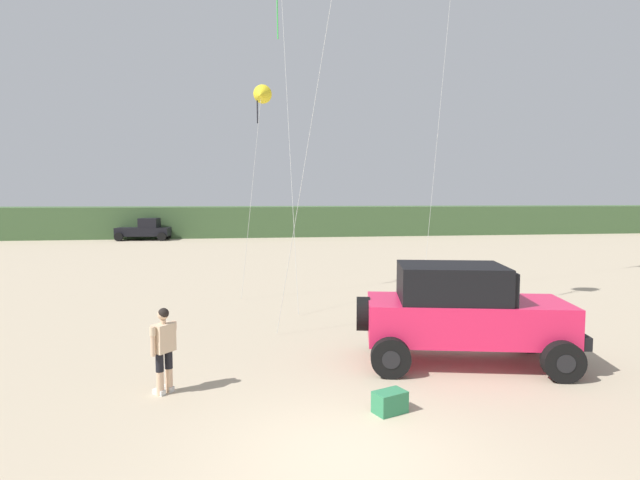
% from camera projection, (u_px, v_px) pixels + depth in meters
% --- Properties ---
extents(ground_plane, '(220.00, 220.00, 0.00)m').
position_uv_depth(ground_plane, '(348.00, 456.00, 7.40)').
color(ground_plane, tan).
extents(dune_ridge, '(90.00, 7.96, 2.92)m').
position_uv_depth(dune_ridge, '(304.00, 220.00, 52.84)').
color(dune_ridge, '#426038').
rests_on(dune_ridge, ground_plane).
extents(jeep, '(5.02, 3.28, 2.26)m').
position_uv_depth(jeep, '(463.00, 311.00, 11.45)').
color(jeep, '#EA2151').
rests_on(jeep, ground_plane).
extents(person_watching, '(0.46, 0.50, 1.67)m').
position_uv_depth(person_watching, '(164.00, 346.00, 9.71)').
color(person_watching, '#DBB28E').
rests_on(person_watching, ground_plane).
extents(cooler_box, '(0.65, 0.54, 0.38)m').
position_uv_depth(cooler_box, '(390.00, 402.00, 8.88)').
color(cooler_box, '#2D7F51').
rests_on(cooler_box, ground_plane).
extents(distant_pickup, '(4.73, 2.69, 1.98)m').
position_uv_depth(distant_pickup, '(145.00, 230.00, 45.62)').
color(distant_pickup, black).
rests_on(distant_pickup, ground_plane).
extents(kite_black_sled, '(1.31, 1.49, 8.12)m').
position_uv_depth(kite_black_sled, '(261.00, 95.00, 19.25)').
color(kite_black_sled, yellow).
rests_on(kite_black_sled, ground_plane).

